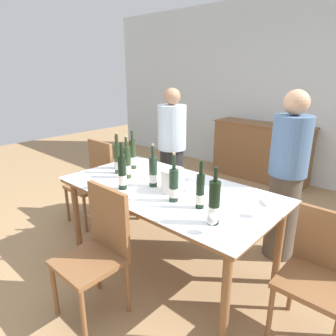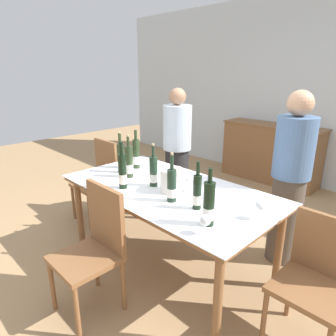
% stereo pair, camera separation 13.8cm
% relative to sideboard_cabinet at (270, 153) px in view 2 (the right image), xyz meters
% --- Properties ---
extents(ground_plane, '(12.00, 12.00, 0.00)m').
position_rel_sideboard_cabinet_xyz_m(ground_plane, '(0.44, -2.72, -0.46)').
color(ground_plane, '#A37F56').
extents(back_wall, '(8.00, 0.10, 2.80)m').
position_rel_sideboard_cabinet_xyz_m(back_wall, '(0.44, 0.29, 0.94)').
color(back_wall, silver).
rests_on(back_wall, ground_plane).
extents(sideboard_cabinet, '(1.55, 0.46, 0.91)m').
position_rel_sideboard_cabinet_xyz_m(sideboard_cabinet, '(0.00, 0.00, 0.00)').
color(sideboard_cabinet, brown).
rests_on(sideboard_cabinet, ground_plane).
extents(dining_table, '(1.89, 1.00, 0.75)m').
position_rel_sideboard_cabinet_xyz_m(dining_table, '(0.44, -2.72, 0.23)').
color(dining_table, brown).
rests_on(dining_table, ground_plane).
extents(ice_bucket, '(0.20, 0.20, 0.19)m').
position_rel_sideboard_cabinet_xyz_m(ice_bucket, '(0.51, -2.75, 0.40)').
color(ice_bucket, white).
rests_on(ice_bucket, dining_table).
extents(wine_bottle_0, '(0.07, 0.07, 0.40)m').
position_rel_sideboard_cabinet_xyz_m(wine_bottle_0, '(-0.18, -2.76, 0.43)').
color(wine_bottle_0, '#28381E').
rests_on(wine_bottle_0, dining_table).
extents(wine_bottle_1, '(0.07, 0.07, 0.40)m').
position_rel_sideboard_cabinet_xyz_m(wine_bottle_1, '(0.17, -2.99, 0.44)').
color(wine_bottle_1, black).
rests_on(wine_bottle_1, dining_table).
extents(wine_bottle_2, '(0.06, 0.06, 0.36)m').
position_rel_sideboard_cabinet_xyz_m(wine_bottle_2, '(0.87, -2.85, 0.42)').
color(wine_bottle_2, black).
rests_on(wine_bottle_2, dining_table).
extents(wine_bottle_3, '(0.07, 0.07, 0.36)m').
position_rel_sideboard_cabinet_xyz_m(wine_bottle_3, '(-0.30, -2.67, 0.42)').
color(wine_bottle_3, black).
rests_on(wine_bottle_3, dining_table).
extents(wine_bottle_4, '(0.07, 0.07, 0.38)m').
position_rel_sideboard_cabinet_xyz_m(wine_bottle_4, '(0.31, -2.77, 0.42)').
color(wine_bottle_4, '#1E3323').
rests_on(wine_bottle_4, dining_table).
extents(wine_bottle_5, '(0.08, 0.08, 0.39)m').
position_rel_sideboard_cabinet_xyz_m(wine_bottle_5, '(1.08, -2.98, 0.43)').
color(wine_bottle_5, black).
rests_on(wine_bottle_5, dining_table).
extents(wine_bottle_6, '(0.07, 0.07, 0.38)m').
position_rel_sideboard_cabinet_xyz_m(wine_bottle_6, '(0.65, -2.89, 0.42)').
color(wine_bottle_6, '#1E3323').
rests_on(wine_bottle_6, dining_table).
extents(wine_bottle_7, '(0.07, 0.07, 0.39)m').
position_rel_sideboard_cabinet_xyz_m(wine_bottle_7, '(-0.18, -2.56, 0.44)').
color(wine_bottle_7, '#28381E').
rests_on(wine_bottle_7, dining_table).
extents(wine_bottle_8, '(0.08, 0.08, 0.40)m').
position_rel_sideboard_cabinet_xyz_m(wine_bottle_8, '(-0.02, -2.78, 0.43)').
color(wine_bottle_8, '#28381E').
rests_on(wine_bottle_8, dining_table).
extents(wine_glass_0, '(0.07, 0.07, 0.14)m').
position_rel_sideboard_cabinet_xyz_m(wine_glass_0, '(1.27, -2.68, 0.39)').
color(wine_glass_0, white).
rests_on(wine_glass_0, dining_table).
extents(wine_glass_1, '(0.07, 0.07, 0.13)m').
position_rel_sideboard_cabinet_xyz_m(wine_glass_1, '(1.14, -3.09, 0.38)').
color(wine_glass_1, white).
rests_on(wine_glass_1, dining_table).
extents(wine_glass_2, '(0.08, 0.08, 0.14)m').
position_rel_sideboard_cabinet_xyz_m(wine_glass_2, '(0.64, -2.63, 0.39)').
color(wine_glass_2, white).
rests_on(wine_glass_2, dining_table).
extents(chair_near_front, '(0.42, 0.42, 0.94)m').
position_rel_sideboard_cabinet_xyz_m(chair_near_front, '(0.43, -3.45, 0.07)').
color(chair_near_front, brown).
rests_on(chair_near_front, ground_plane).
extents(chair_left_end, '(0.42, 0.42, 0.94)m').
position_rel_sideboard_cabinet_xyz_m(chair_left_end, '(-0.80, -2.63, 0.07)').
color(chair_left_end, brown).
rests_on(chair_left_end, ground_plane).
extents(chair_right_end, '(0.42, 0.42, 0.87)m').
position_rel_sideboard_cabinet_xyz_m(chair_right_end, '(1.68, -2.64, 0.05)').
color(chair_right_end, brown).
rests_on(chair_right_end, ground_plane).
extents(person_host, '(0.33, 0.33, 1.53)m').
position_rel_sideboard_cabinet_xyz_m(person_host, '(-0.23, -1.91, 0.30)').
color(person_host, '#262628').
rests_on(person_host, ground_plane).
extents(person_guest_left, '(0.33, 0.33, 1.56)m').
position_rel_sideboard_cabinet_xyz_m(person_guest_left, '(1.13, -1.90, 0.33)').
color(person_guest_left, '#51473D').
rests_on(person_guest_left, ground_plane).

